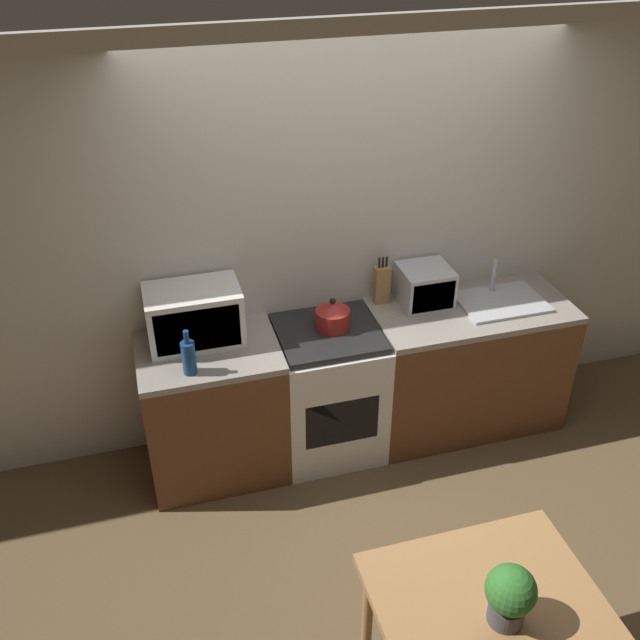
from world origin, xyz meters
The scene contains 13 objects.
ground_plane centered at (0.00, 0.00, 0.00)m, with size 16.00×16.00×0.00m, color brown.
wall_back centered at (0.00, 1.14, 1.30)m, with size 10.00×0.06×2.60m.
counter_left_run centered at (-0.95, 0.80, 0.45)m, with size 0.82×0.62×0.90m.
counter_right_run centered at (0.73, 0.80, 0.45)m, with size 1.27×0.62×0.90m.
stove_range centered at (-0.22, 0.80, 0.45)m, with size 0.63×0.62×0.90m.
kettle centered at (-0.19, 0.83, 0.99)m, with size 0.21×0.21×0.20m.
microwave centered at (-1.00, 0.92, 1.07)m, with size 0.54×0.34×0.34m.
bottle centered at (-1.07, 0.61, 1.01)m, with size 0.08×0.08×0.27m.
knife_block centered at (0.19, 1.03, 1.03)m, with size 0.10×0.06×0.32m.
toaster_oven centered at (0.45, 0.94, 1.02)m, with size 0.31×0.30×0.25m.
sink_basin centered at (0.92, 0.81, 0.91)m, with size 0.54×0.39×0.24m.
dining_table centered at (-0.10, -1.06, 0.66)m, with size 0.91×0.74×0.76m.
potted_plant centered at (-0.08, -1.15, 0.92)m, with size 0.20×0.20×0.28m.
Camera 1 is at (-1.24, -2.60, 3.26)m, focal length 40.00 mm.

